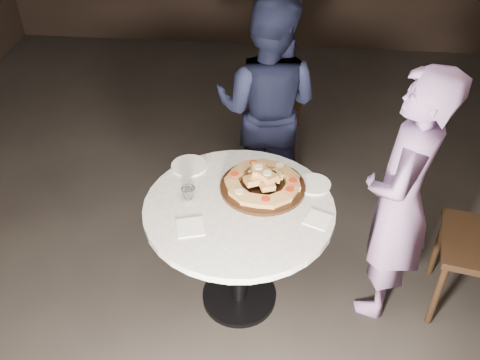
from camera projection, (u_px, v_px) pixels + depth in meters
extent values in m
plane|color=black|center=(256.00, 282.00, 3.34)|extent=(7.00, 7.00, 0.00)
cylinder|color=black|center=(239.00, 297.00, 3.23)|extent=(0.52, 0.52, 0.03)
cylinder|color=black|center=(239.00, 256.00, 3.01)|extent=(0.11, 0.11, 0.69)
cylinder|color=silver|center=(239.00, 208.00, 2.79)|extent=(1.18, 1.18, 0.04)
cylinder|color=black|center=(263.00, 187.00, 2.88)|extent=(0.58, 0.58, 0.02)
cube|color=#B17D44|center=(292.00, 184.00, 2.86)|extent=(0.09, 0.11, 0.04)
cylinder|color=red|center=(293.00, 181.00, 2.84)|extent=(0.05, 0.05, 0.01)
cube|color=#B17D44|center=(289.00, 175.00, 2.91)|extent=(0.12, 0.12, 0.04)
cube|color=#B17D44|center=(280.00, 168.00, 2.96)|extent=(0.12, 0.12, 0.04)
cylinder|color=beige|center=(280.00, 166.00, 2.95)|extent=(0.06, 0.06, 0.01)
cube|color=#B17D44|center=(267.00, 165.00, 2.99)|extent=(0.11, 0.10, 0.04)
cube|color=#B17D44|center=(253.00, 166.00, 2.98)|extent=(0.12, 0.10, 0.04)
cylinder|color=red|center=(254.00, 163.00, 2.97)|extent=(0.06, 0.06, 0.01)
cube|color=#B17D44|center=(242.00, 170.00, 2.95)|extent=(0.12, 0.12, 0.04)
cube|color=#B17D44|center=(235.00, 177.00, 2.90)|extent=(0.11, 0.12, 0.04)
cylinder|color=red|center=(235.00, 174.00, 2.89)|extent=(0.06, 0.06, 0.01)
cube|color=#B17D44|center=(234.00, 186.00, 2.84)|extent=(0.11, 0.12, 0.04)
cube|color=#B17D44|center=(239.00, 194.00, 2.79)|extent=(0.12, 0.12, 0.04)
cylinder|color=beige|center=(239.00, 191.00, 2.77)|extent=(0.06, 0.06, 0.01)
cube|color=#B17D44|center=(251.00, 200.00, 2.75)|extent=(0.11, 0.09, 0.04)
cube|color=#B17D44|center=(266.00, 202.00, 2.74)|extent=(0.10, 0.08, 0.04)
cylinder|color=red|center=(266.00, 199.00, 2.73)|extent=(0.05, 0.05, 0.01)
cube|color=#B17D44|center=(279.00, 199.00, 2.76)|extent=(0.12, 0.12, 0.04)
cube|color=#B17D44|center=(289.00, 193.00, 2.80)|extent=(0.11, 0.12, 0.04)
cylinder|color=red|center=(289.00, 189.00, 2.79)|extent=(0.06, 0.06, 0.01)
cube|color=#B17D44|center=(272.00, 176.00, 2.86)|extent=(0.12, 0.11, 0.04)
cylinder|color=#2D6B1E|center=(272.00, 173.00, 2.84)|extent=(0.06, 0.06, 0.01)
cube|color=#B17D44|center=(259.00, 173.00, 2.88)|extent=(0.12, 0.12, 0.04)
cylinder|color=beige|center=(260.00, 170.00, 2.87)|extent=(0.06, 0.06, 0.01)
cube|color=#B17D44|center=(254.00, 180.00, 2.83)|extent=(0.12, 0.11, 0.04)
cylinder|color=orange|center=(254.00, 177.00, 2.82)|extent=(0.06, 0.06, 0.01)
cube|color=#B17D44|center=(266.00, 184.00, 2.81)|extent=(0.10, 0.12, 0.04)
cylinder|color=red|center=(267.00, 181.00, 2.79)|extent=(0.06, 0.06, 0.01)
cube|color=#B17D44|center=(272.00, 176.00, 2.86)|extent=(0.11, 0.09, 0.04)
cylinder|color=#2D6B1E|center=(272.00, 173.00, 2.84)|extent=(0.05, 0.05, 0.01)
cube|color=#B17D44|center=(258.00, 170.00, 2.85)|extent=(0.09, 0.11, 0.04)
cylinder|color=beige|center=(258.00, 167.00, 2.83)|extent=(0.05, 0.05, 0.01)
cube|color=#B17D44|center=(267.00, 176.00, 2.80)|extent=(0.12, 0.12, 0.04)
cylinder|color=beige|center=(267.00, 173.00, 2.79)|extent=(0.06, 0.06, 0.01)
cylinder|color=white|center=(189.00, 166.00, 3.03)|extent=(0.23, 0.23, 0.01)
cylinder|color=white|center=(314.00, 184.00, 2.91)|extent=(0.20, 0.20, 0.01)
imported|color=silver|center=(188.00, 193.00, 2.80)|extent=(0.09, 0.09, 0.07)
cube|color=white|center=(190.00, 227.00, 2.64)|extent=(0.17, 0.17, 0.01)
cube|color=white|center=(318.00, 220.00, 2.69)|extent=(0.16, 0.16, 0.01)
cube|color=black|center=(269.00, 112.00, 4.14)|extent=(0.46, 0.46, 0.04)
cube|color=black|center=(275.00, 102.00, 3.86)|extent=(0.39, 0.12, 0.41)
cylinder|color=black|center=(285.00, 122.00, 4.41)|extent=(0.04, 0.04, 0.41)
cylinder|color=black|center=(245.00, 125.00, 4.38)|extent=(0.04, 0.04, 0.41)
cylinder|color=black|center=(293.00, 145.00, 4.16)|extent=(0.04, 0.04, 0.41)
cylinder|color=black|center=(251.00, 148.00, 4.12)|extent=(0.04, 0.04, 0.41)
cylinder|color=black|center=(438.00, 245.00, 3.25)|extent=(0.05, 0.05, 0.49)
cylinder|color=black|center=(437.00, 294.00, 2.96)|extent=(0.05, 0.05, 0.49)
imported|color=black|center=(267.00, 107.00, 3.53)|extent=(0.84, 0.71, 1.52)
imported|color=#866BA6|center=(400.00, 201.00, 2.78)|extent=(0.54, 0.65, 1.54)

